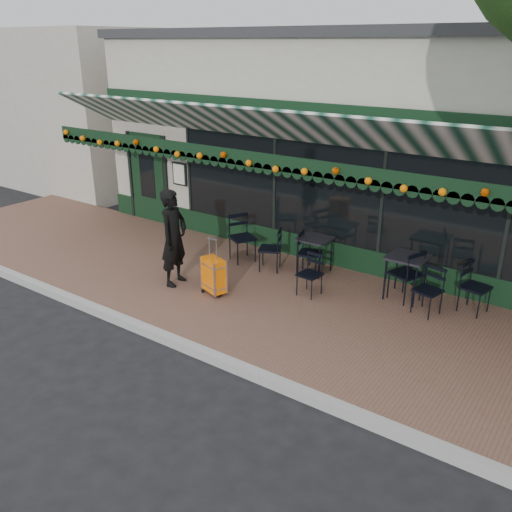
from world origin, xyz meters
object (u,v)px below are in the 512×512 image
Objects in this scene: cafe_table_b at (315,241)px; suitcase at (214,275)px; cafe_table_a at (407,260)px; chair_a_left at (406,274)px; chair_solo at (242,238)px; woman at (174,238)px; chair_a_right at (475,288)px; chair_b_left at (270,249)px; chair_b_right at (309,254)px; chair_b_front at (310,275)px; chair_a_front at (428,291)px.

suitcase is at bearing -117.53° from cafe_table_b.
chair_a_left is (0.02, -0.06, -0.24)m from cafe_table_a.
chair_a_left is 3.44m from chair_solo.
suitcase is (0.88, 0.06, -0.56)m from woman.
chair_a_right reaches higher than chair_b_left.
chair_b_right is at bearing 85.68° from chair_b_left.
chair_solo reaches higher than chair_b_left.
chair_b_front is at bearing 52.35° from suitcase.
chair_b_left is at bearing 109.54° from chair_a_right.
chair_b_front is (1.23, -0.56, -0.05)m from chair_b_left.
chair_a_left is 1.95m from chair_b_right.
chair_b_front is at bearing -164.47° from chair_b_right.
woman is at bearing -153.36° from cafe_table_a.
woman reaches higher than chair_a_right.
cafe_table_a is 3.44m from chair_solo.
chair_a_front reaches higher than cafe_table_b.
chair_b_left is (-2.70, -0.26, -0.05)m from chair_a_left.
chair_a_left reaches higher than chair_a_front.
suitcase reaches higher than chair_b_front.
cafe_table_a is at bearing 110.22° from chair_a_right.
chair_b_front is (0.48, -0.82, -0.04)m from chair_b_right.
chair_a_front is at bearing -112.20° from chair_b_right.
cafe_table_b is 1.08m from chair_b_front.
woman reaches higher than chair_a_front.
chair_a_front is 1.06× the size of chair_b_front.
chair_b_right is (0.75, 0.26, -0.01)m from chair_b_left.
chair_b_right is (-1.95, 0.01, -0.05)m from chair_a_left.
chair_b_left is 0.89× the size of chair_solo.
cafe_table_b is 2.47m from chair_a_front.
woman is 5.34m from chair_a_right.
cafe_table_a is 1.89m from cafe_table_b.
chair_solo is (-3.95, 0.13, 0.08)m from chair_a_front.
cafe_table_a is 1.95m from chair_b_right.
chair_b_front is at bearing -76.37° from woman.
cafe_table_b is at bearing 119.11° from chair_b_front.
chair_a_right reaches higher than chair_a_front.
chair_b_right reaches higher than chair_b_front.
chair_solo reaches higher than chair_a_left.
chair_b_left is (1.09, 1.57, -0.48)m from woman.
chair_b_left is at bearing -44.64° from woman.
woman reaches higher than chair_a_left.
chair_b_front is at bearing -148.89° from cafe_table_a.
chair_a_front is at bearing 41.91° from suitcase.
chair_a_right is at bearing -56.47° from chair_solo.
chair_a_right is at bearing 7.70° from cafe_table_a.
chair_a_right is 1.01× the size of chair_b_left.
chair_a_front is (-0.63, -0.52, -0.03)m from chair_a_right.
chair_a_front is 3.20m from chair_b_left.
woman reaches higher than suitcase.
chair_b_right is (1.84, 1.84, -0.48)m from woman.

